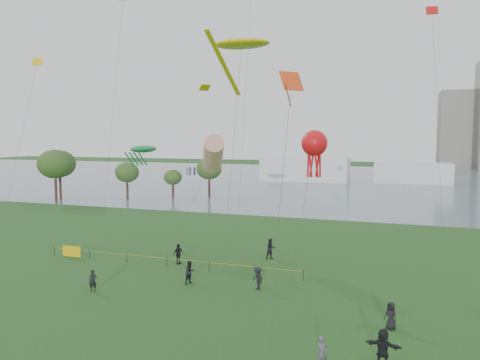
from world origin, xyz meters
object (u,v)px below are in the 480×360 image
(kite_flyer, at_px, (322,353))
(kite_stingray, at_px, (241,45))
(fence, at_px, (107,255))
(kite_octopus, at_px, (314,144))

(kite_flyer, bearing_deg, kite_stingray, 80.40)
(fence, relative_size, kite_stingray, 1.23)
(fence, height_order, kite_octopus, kite_octopus)
(kite_stingray, bearing_deg, kite_flyer, -53.94)
(fence, height_order, kite_flyer, kite_flyer)
(fence, bearing_deg, kite_stingray, 16.08)
(kite_flyer, distance_m, kite_stingray, 26.99)
(fence, relative_size, kite_flyer, 14.19)
(kite_flyer, xyz_separation_m, kite_stingray, (-10.05, 17.07, 18.33))
(fence, distance_m, kite_flyer, 25.76)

